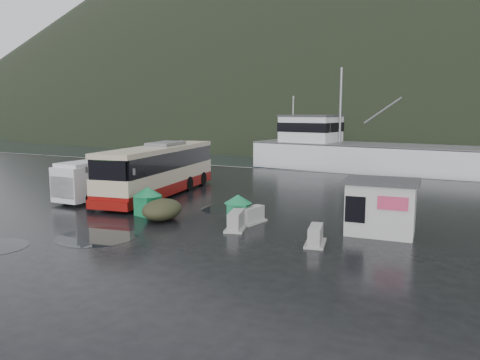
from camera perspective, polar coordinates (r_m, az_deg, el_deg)
The scene contains 15 objects.
ground at distance 26.07m, azimuth -7.70°, elevation -3.92°, with size 160.00×160.00×0.00m, color black.
harbor_water at distance 131.82m, azimuth 20.76°, elevation 5.50°, with size 300.00×180.00×0.02m, color black.
quay_edge at distance 43.76m, azimuth 7.36°, elevation 1.10°, with size 160.00×0.60×1.50m, color #999993.
headland at distance 270.99m, azimuth 26.23°, elevation 6.42°, with size 780.00×540.00×570.00m, color black.
coach_bus at distance 31.60m, azimuth -9.72°, elevation -1.79°, with size 3.07×12.31×3.48m, color #C3B193, non-canonical shape.
white_van at distance 31.18m, azimuth -16.80°, elevation -2.17°, with size 2.06×5.98×2.50m, color silver, non-canonical shape.
waste_bin_left at distance 25.61m, azimuth -11.13°, elevation -4.23°, with size 1.11×1.11×1.55m, color #157846, non-canonical shape.
waste_bin_right at distance 23.65m, azimuth -0.24°, elevation -5.12°, with size 1.01×1.01×1.40m, color #157846, non-canonical shape.
dome_tent at distance 24.49m, azimuth -9.43°, elevation -4.77°, with size 1.91×2.68×1.05m, color #32331E, non-canonical shape.
ticket_kiosk at distance 22.36m, azimuth 16.66°, elevation -6.29°, with size 3.21×2.43×2.51m, color #B7B7B3, non-canonical shape.
jersey_barrier_a at distance 23.46m, azimuth 1.47°, elevation -5.24°, with size 0.80×1.61×0.80m, color #999993, non-canonical shape.
jersey_barrier_b at distance 22.21m, azimuth -0.47°, elevation -6.02°, with size 0.86×1.73×0.86m, color #999993, non-canonical shape.
jersey_barrier_c at distance 20.00m, azimuth 9.16°, elevation -7.77°, with size 0.80×1.59×0.80m, color #999993, non-canonical shape.
fishing_trawler at distance 50.16m, azimuth 15.50°, elevation 1.79°, with size 28.92×6.32×11.57m, color silver, non-canonical shape.
puddles at distance 23.23m, azimuth -12.89°, elevation -5.58°, with size 7.99×14.08×0.01m.
Camera 1 is at (14.57, -20.89, 5.55)m, focal length 35.00 mm.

